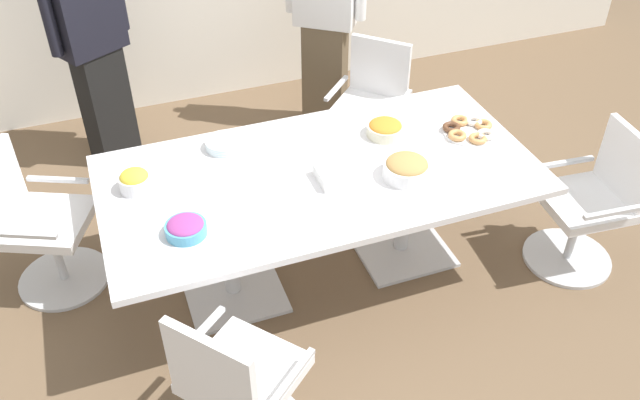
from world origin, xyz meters
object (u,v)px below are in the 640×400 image
Objects in this scene: person_standing_0 at (92,39)px; office_chair_2 at (40,229)px; snack_bowl_chips_orange at (385,128)px; plate_stack at (225,144)px; snack_bowl_chips_yellow at (135,180)px; donut_platter at (469,130)px; office_chair_1 at (370,113)px; snack_bowl_candy_mix at (186,227)px; office_chair_0 at (589,208)px; snack_bowl_cookies at (407,168)px; napkin_pile at (336,175)px; conference_table at (320,190)px; person_standing_1 at (325,13)px; office_chair_3 at (239,389)px.

office_chair_2 is at bearing 37.94° from person_standing_0.
snack_bowl_chips_orange reaches higher than plate_stack.
snack_bowl_chips_yellow is 0.54× the size of donut_platter.
plate_stack is (-0.92, 0.19, -0.02)m from snack_bowl_chips_orange.
donut_platter is at bearing 148.60° from office_chair_1.
snack_bowl_chips_orange is (1.28, 0.47, 0.00)m from snack_bowl_candy_mix.
person_standing_0 reaches higher than snack_bowl_candy_mix.
office_chair_0 reaches higher than snack_bowl_cookies.
napkin_pile reaches higher than donut_platter.
snack_bowl_chips_orange is 0.54m from napkin_pile.
snack_bowl_cookies reaches higher than conference_table.
office_chair_2 is 1.45m from person_standing_0.
snack_bowl_cookies is at bearing -15.69° from snack_bowl_chips_yellow.
napkin_pile is at bearing 107.52° from person_standing_1.
snack_bowl_cookies is 0.43m from snack_bowl_chips_orange.
person_standing_1 is 2.36m from snack_bowl_candy_mix.
office_chair_0 is at bearing 63.31° from office_chair_3.
snack_bowl_cookies is at bearing 95.33° from office_chair_2.
office_chair_1 is 1.34m from napkin_pile.
snack_bowl_candy_mix reaches higher than napkin_pile.
conference_table is at bearing 18.01° from snack_bowl_candy_mix.
office_chair_0 is 4.09× the size of plate_stack.
person_standing_0 is 1.02× the size of person_standing_1.
office_chair_0 is 2.35m from office_chair_3.
office_chair_3 is at bearing -135.97° from snack_bowl_chips_orange.
person_standing_1 is at bearing 71.28° from napkin_pile.
person_standing_0 is (-1.02, 1.71, 0.32)m from conference_table.
snack_bowl_chips_yellow is 0.78× the size of snack_bowl_chips_orange.
person_standing_1 is 1.41m from snack_bowl_chips_orange.
donut_platter is 1.62× the size of napkin_pile.
office_chair_1 is 0.82m from person_standing_1.
office_chair_0 is 1.58m from napkin_pile.
snack_bowl_chips_yellow is 1.07m from napkin_pile.
person_standing_1 is 6.83× the size of snack_bowl_cookies.
snack_bowl_cookies reaches higher than snack_bowl_candy_mix.
snack_bowl_chips_orange is at bearing 94.39° from office_chair_3.
office_chair_0 is 2.38m from snack_bowl_candy_mix.
snack_bowl_chips_orange is at bearing 35.83° from napkin_pile.
office_chair_0 is 2.63m from snack_bowl_chips_yellow.
person_standing_0 reaches higher than office_chair_0.
office_chair_0 is at bearing -13.43° from napkin_pile.
donut_platter reaches higher than conference_table.
office_chair_0 is 1.00× the size of office_chair_2.
donut_platter is 1.45m from plate_stack.
snack_bowl_chips_yellow is (-1.61, -1.42, -0.12)m from person_standing_1.
office_chair_1 reaches higher than napkin_pile.
plate_stack is 0.71m from napkin_pile.
snack_bowl_chips_orange reaches higher than snack_bowl_candy_mix.
snack_bowl_chips_yellow reaches higher than conference_table.
office_chair_3 is (-0.75, -0.98, -0.22)m from conference_table.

